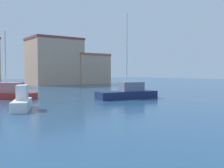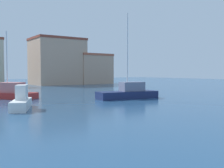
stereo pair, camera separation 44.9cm
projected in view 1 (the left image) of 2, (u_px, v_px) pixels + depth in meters
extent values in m
plane|color=navy|center=(72.00, 98.00, 28.29)|extent=(160.00, 160.00, 0.00)
cube|color=#B22823|center=(6.00, 95.00, 28.24)|extent=(5.73, 6.52, 0.65)
cube|color=#C4716E|center=(10.00, 88.00, 28.05)|extent=(2.80, 2.96, 1.10)
cylinder|color=silver|center=(5.00, 62.00, 28.07)|extent=(0.12, 0.12, 6.69)
cube|color=#19234C|center=(127.00, 95.00, 28.24)|extent=(6.97, 3.18, 0.80)
cube|color=slate|center=(131.00, 86.00, 28.46)|extent=(2.76, 1.83, 0.99)
cylinder|color=silver|center=(127.00, 52.00, 28.02)|extent=(0.12, 0.12, 8.40)
cube|color=white|center=(22.00, 105.00, 20.05)|extent=(2.75, 4.31, 0.74)
cube|color=silver|center=(22.00, 92.00, 20.34)|extent=(1.32, 1.70, 1.14)
cube|color=tan|center=(54.00, 63.00, 59.06)|extent=(10.92, 8.82, 10.00)
cube|color=brown|center=(54.00, 39.00, 58.81)|extent=(11.13, 8.99, 0.50)
cube|color=tan|center=(87.00, 70.00, 63.84)|extent=(8.18, 8.67, 6.70)
cube|color=#B25B42|center=(87.00, 55.00, 63.67)|extent=(8.35, 8.84, 0.50)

